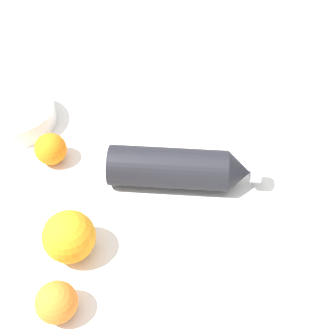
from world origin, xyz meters
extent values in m
plane|color=silver|center=(0.00, 0.00, 0.00)|extent=(2.40, 2.40, 0.00)
cylinder|color=black|center=(-0.02, 0.03, 0.04)|extent=(0.11, 0.22, 0.07)
cone|color=black|center=(-0.04, 0.15, 0.04)|extent=(0.08, 0.05, 0.07)
cylinder|color=#B2B7BF|center=(-0.04, 0.18, 0.04)|extent=(0.04, 0.02, 0.03)
sphere|color=orange|center=(0.26, -0.06, 0.03)|extent=(0.06, 0.06, 0.06)
sphere|color=orange|center=(0.16, -0.08, 0.04)|extent=(0.08, 0.08, 0.08)
sphere|color=orange|center=(-0.02, -0.20, 0.03)|extent=(0.06, 0.06, 0.06)
cylinder|color=white|center=(-0.10, -0.30, 0.02)|extent=(0.15, 0.15, 0.04)
camera|label=1|loc=(0.50, 0.16, 0.64)|focal=48.65mm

